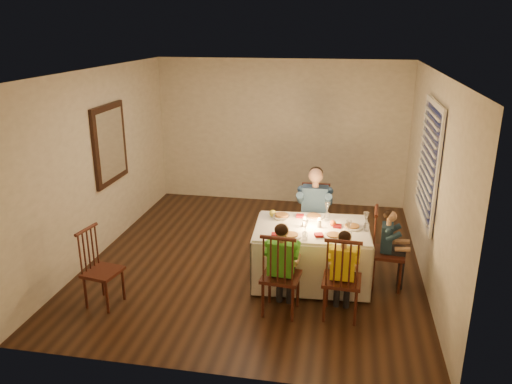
% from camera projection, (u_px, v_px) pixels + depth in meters
% --- Properties ---
extents(ground, '(5.00, 5.00, 0.00)m').
position_uv_depth(ground, '(256.00, 258.00, 7.08)').
color(ground, black).
rests_on(ground, ground).
extents(wall_left, '(0.02, 5.00, 2.60)m').
position_uv_depth(wall_left, '(99.00, 163.00, 7.05)').
color(wall_left, silver).
rests_on(wall_left, ground).
extents(wall_right, '(0.02, 5.00, 2.60)m').
position_uv_depth(wall_right, '(431.00, 180.00, 6.28)').
color(wall_right, silver).
rests_on(wall_right, ground).
extents(wall_back, '(4.50, 0.02, 2.60)m').
position_uv_depth(wall_back, '(281.00, 133.00, 8.99)').
color(wall_back, silver).
rests_on(wall_back, ground).
extents(ceiling, '(5.00, 5.00, 0.00)m').
position_uv_depth(ceiling, '(256.00, 71.00, 6.25)').
color(ceiling, white).
rests_on(ceiling, wall_back).
extents(dining_table, '(1.50, 1.13, 0.72)m').
position_uv_depth(dining_table, '(311.00, 243.00, 6.31)').
color(dining_table, silver).
rests_on(dining_table, ground).
extents(chair_adult, '(0.42, 0.40, 1.02)m').
position_uv_depth(chair_adult, '(313.00, 253.00, 7.23)').
color(chair_adult, '#37170F').
rests_on(chair_adult, ground).
extents(chair_near_left, '(0.45, 0.43, 1.02)m').
position_uv_depth(chair_near_left, '(280.00, 311.00, 5.77)').
color(chair_near_left, '#37170F').
rests_on(chair_near_left, ground).
extents(chair_near_right, '(0.44, 0.42, 1.02)m').
position_uv_depth(chair_near_right, '(340.00, 315.00, 5.69)').
color(chair_near_right, '#37170F').
rests_on(chair_near_right, ground).
extents(chair_end, '(0.43, 0.45, 1.02)m').
position_uv_depth(chair_end, '(385.00, 285.00, 6.35)').
color(chair_end, '#37170F').
rests_on(chair_end, ground).
extents(chair_extra, '(0.43, 0.45, 0.95)m').
position_uv_depth(chair_extra, '(106.00, 304.00, 5.93)').
color(chair_extra, '#37170F').
rests_on(chair_extra, ground).
extents(adult, '(0.48, 0.44, 1.29)m').
position_uv_depth(adult, '(313.00, 253.00, 7.23)').
color(adult, navy).
rests_on(adult, ground).
extents(child_green, '(0.40, 0.37, 1.11)m').
position_uv_depth(child_green, '(280.00, 311.00, 5.77)').
color(child_green, green).
rests_on(child_green, ground).
extents(child_yellow, '(0.36, 0.33, 1.06)m').
position_uv_depth(child_yellow, '(340.00, 315.00, 5.69)').
color(child_yellow, yellow).
rests_on(child_yellow, ground).
extents(child_teal, '(0.32, 0.34, 1.02)m').
position_uv_depth(child_teal, '(385.00, 285.00, 6.35)').
color(child_teal, '#1B3245').
rests_on(child_teal, ground).
extents(setting_adult, '(0.28, 0.28, 0.02)m').
position_uv_depth(setting_adult, '(314.00, 217.00, 6.54)').
color(setting_adult, silver).
rests_on(setting_adult, dining_table).
extents(setting_green, '(0.28, 0.28, 0.02)m').
position_uv_depth(setting_green, '(291.00, 236.00, 5.95)').
color(setting_green, silver).
rests_on(setting_green, dining_table).
extents(setting_yellow, '(0.28, 0.28, 0.02)m').
position_uv_depth(setting_yellow, '(334.00, 236.00, 5.94)').
color(setting_yellow, silver).
rests_on(setting_yellow, dining_table).
extents(setting_teal, '(0.28, 0.28, 0.02)m').
position_uv_depth(setting_teal, '(352.00, 227.00, 6.21)').
color(setting_teal, silver).
rests_on(setting_teal, dining_table).
extents(candle_left, '(0.06, 0.06, 0.10)m').
position_uv_depth(candle_left, '(304.00, 223.00, 6.23)').
color(candle_left, white).
rests_on(candle_left, dining_table).
extents(candle_right, '(0.06, 0.06, 0.10)m').
position_uv_depth(candle_right, '(319.00, 224.00, 6.21)').
color(candle_right, white).
rests_on(candle_right, dining_table).
extents(squash, '(0.09, 0.09, 0.09)m').
position_uv_depth(squash, '(273.00, 213.00, 6.56)').
color(squash, yellow).
rests_on(squash, dining_table).
extents(orange_fruit, '(0.08, 0.08, 0.08)m').
position_uv_depth(orange_fruit, '(333.00, 223.00, 6.24)').
color(orange_fruit, '#DC5812').
rests_on(orange_fruit, dining_table).
extents(serving_bowl, '(0.22, 0.22, 0.05)m').
position_uv_depth(serving_bowl, '(282.00, 217.00, 6.48)').
color(serving_bowl, silver).
rests_on(serving_bowl, dining_table).
extents(wall_mirror, '(0.06, 0.95, 1.15)m').
position_uv_depth(wall_mirror, '(110.00, 144.00, 7.26)').
color(wall_mirror, black).
rests_on(wall_mirror, wall_left).
extents(window_blinds, '(0.07, 1.34, 1.54)m').
position_uv_depth(window_blinds, '(428.00, 162.00, 6.31)').
color(window_blinds, '#0D1436').
rests_on(window_blinds, wall_right).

